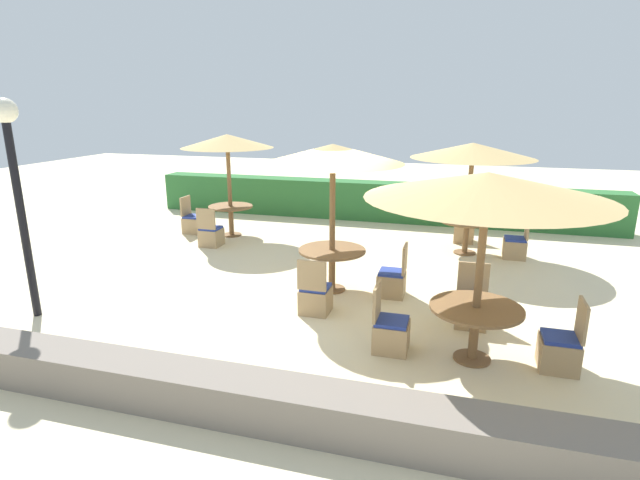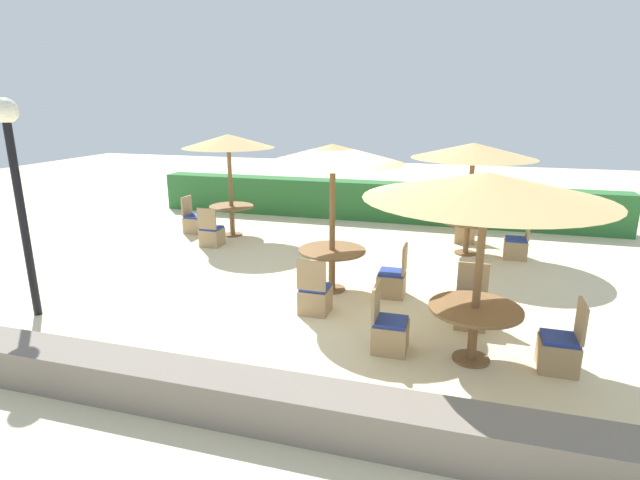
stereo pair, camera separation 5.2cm
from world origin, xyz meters
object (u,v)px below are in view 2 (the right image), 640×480
at_px(parasol_center, 333,155).
at_px(patio_chair_back_left_west, 194,222).
at_px(round_table_center, 332,257).
at_px(parasol_front_right, 486,186).
at_px(round_table_back_right, 467,227).
at_px(patio_chair_front_right_west, 389,332).
at_px(lamp_post, 14,166).
at_px(parasol_back_right, 474,151).
at_px(patio_chair_back_right_north, 465,231).
at_px(parasol_back_left, 228,142).
at_px(patio_chair_center_south, 315,297).
at_px(patio_chair_front_right_north, 471,309).
at_px(patio_chair_center_east, 392,281).
at_px(round_table_front_right, 475,317).
at_px(patio_chair_back_left_south, 212,235).
at_px(round_table_back_left, 232,212).
at_px(patio_chair_back_right_east, 516,247).
at_px(patio_chair_front_right_east, 560,351).

distance_m(parasol_center, patio_chair_back_left_west, 5.74).
bearing_deg(round_table_center, patio_chair_back_left_west, 146.55).
xyz_separation_m(parasol_front_right, round_table_center, (-2.40, 1.92, -1.68)).
bearing_deg(parasol_front_right, round_table_back_right, 91.40).
relative_size(patio_chair_front_right_west, parasol_center, 0.36).
height_order(lamp_post, patio_chair_back_left_west, lamp_post).
xyz_separation_m(parasol_center, round_table_center, (0.00, 0.00, -1.79)).
distance_m(patio_chair_front_right_west, round_table_center, 2.39).
bearing_deg(parasol_center, parasol_back_right, 52.44).
bearing_deg(patio_chair_back_right_north, parasol_back_left, 10.17).
distance_m(parasol_center, parasol_back_right, 3.74).
bearing_deg(patio_chair_center_south, patio_chair_front_right_north, 4.83).
bearing_deg(patio_chair_front_right_north, patio_chair_center_east, -33.49).
height_order(patio_chair_center_east, round_table_back_right, patio_chair_center_east).
height_order(patio_chair_center_south, round_table_back_right, patio_chair_center_south).
xyz_separation_m(round_table_front_right, patio_chair_center_south, (-2.40, 0.88, -0.34)).
xyz_separation_m(parasol_front_right, patio_chair_back_left_south, (-5.82, 3.87, -2.03)).
bearing_deg(round_table_back_left, patio_chair_center_east, -33.27).
height_order(parasol_front_right, parasol_center, parasol_center).
distance_m(round_table_back_left, parasol_back_right, 5.90).
distance_m(parasol_center, patio_chair_back_right_east, 4.91).
bearing_deg(parasol_center, patio_chair_back_right_east, 41.24).
relative_size(parasol_front_right, patio_chair_front_right_west, 3.16).
xyz_separation_m(lamp_post, patio_chair_center_east, (5.29, 2.37, -2.09)).
bearing_deg(round_table_front_right, patio_chair_center_south, 159.85).
relative_size(round_table_front_right, patio_chair_front_right_west, 1.27).
bearing_deg(round_table_center, patio_chair_back_right_east, 41.24).
height_order(round_table_center, round_table_back_left, round_table_back_left).
xyz_separation_m(round_table_front_right, patio_chair_front_right_east, (1.05, 0.06, -0.34)).
height_order(round_table_back_left, patio_chair_back_left_south, patio_chair_back_left_south).
bearing_deg(patio_chair_back_right_east, round_table_front_right, 169.24).
bearing_deg(round_table_back_right, parasol_center, -127.56).
height_order(round_table_front_right, patio_chair_center_south, patio_chair_center_south).
bearing_deg(parasol_back_left, patio_chair_back_left_west, -179.28).
bearing_deg(patio_chair_back_left_south, round_table_front_right, -33.59).
distance_m(parasol_front_right, patio_chair_back_left_south, 7.28).
relative_size(parasol_center, patio_chair_back_right_north, 2.78).
bearing_deg(round_table_back_left, lamp_post, -98.89).
distance_m(patio_chair_front_right_east, round_table_back_left, 8.36).
distance_m(patio_chair_front_right_west, round_table_back_right, 5.03).
bearing_deg(parasol_back_right, round_table_center, -127.56).
xyz_separation_m(lamp_post, patio_chair_front_right_north, (6.59, 1.51, -2.09)).
height_order(lamp_post, round_table_front_right, lamp_post).
height_order(parasol_front_right, patio_chair_back_left_south, parasol_front_right).
xyz_separation_m(round_table_center, round_table_back_right, (2.28, 2.97, -0.01)).
distance_m(patio_chair_back_left_west, round_table_back_right, 6.73).
bearing_deg(patio_chair_front_right_east, patio_chair_back_right_east, 1.57).
distance_m(patio_chair_front_right_west, round_table_back_left, 6.80).
xyz_separation_m(patio_chair_front_right_west, parasol_center, (-1.32, 1.96, 2.15)).
bearing_deg(round_table_center, round_table_front_right, -38.67).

